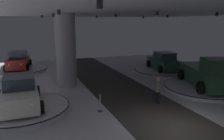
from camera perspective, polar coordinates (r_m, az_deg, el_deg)
The scene contains 13 objects.
ground at distance 11.28m, azimuth 15.98°, elevation -14.27°, with size 24.00×44.00×0.06m.
ceiling_with_spotlights at distance 10.17m, azimuth 17.86°, elevation 15.22°, with size 24.00×44.00×0.39m.
column_left at distance 17.50m, azimuth -11.56°, elevation 4.81°, with size 1.51×1.51×5.50m.
display_platform_mid_right at distance 17.98m, azimuth 22.39°, elevation -4.10°, with size 5.94×5.94×0.29m.
pickup_truck_mid_right at distance 17.45m, azimuth 23.10°, elevation -1.04°, with size 3.95×5.69×2.30m.
display_platform_deep_left at distance 24.87m, azimuth -22.39°, elevation 0.17°, with size 5.55×5.55×0.26m.
display_car_deep_left at distance 24.75m, azimuth -22.54°, elevation 2.18°, with size 2.60×4.38×1.71m.
display_platform_far_right at distance 22.77m, azimuth 12.81°, elevation -0.15°, with size 5.70×5.70×0.32m.
display_car_far_right at distance 22.57m, azimuth 12.95°, elevation 2.09°, with size 2.68×4.41×1.71m.
display_platform_mid_left at distance 13.65m, azimuth -21.91°, elevation -9.04°, with size 5.24×5.24×0.32m.
display_car_mid_left at distance 13.39m, azimuth -22.21°, elevation -5.36°, with size 2.26×4.26×1.71m.
visitor_walking_near at distance 13.97m, azimuth 11.46°, elevation -4.75°, with size 0.32×0.32×1.59m.
stanchion_a at distance 12.67m, azimuth -3.02°, elevation -8.85°, with size 0.28×0.28×1.01m.
Camera 1 is at (-6.28, -7.98, 4.90)m, focal length 36.26 mm.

